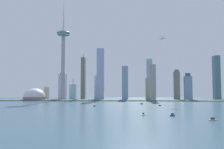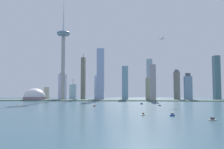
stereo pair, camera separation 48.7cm
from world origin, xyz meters
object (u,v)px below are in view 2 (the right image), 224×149
at_px(skyscraper_8, 98,87).
at_px(boat_5, 143,114).
at_px(boat_3, 172,115).
at_px(boat_4, 142,104).
at_px(boat_0, 212,119).
at_px(skyscraper_2, 148,89).
at_px(boat_1, 160,105).
at_px(channel_buoy_1, 17,105).
at_px(stadium_dome, 35,97).
at_px(skyscraper_5, 47,93).
at_px(skyscraper_6, 188,87).
at_px(skyscraper_9, 149,79).
at_px(skyscraper_1, 83,78).
at_px(skyscraper_7, 125,83).
at_px(skyscraper_3, 101,74).
at_px(skyscraper_12, 217,78).
at_px(skyscraper_10, 177,85).
at_px(airplane, 162,39).
at_px(observation_tower, 63,47).
at_px(skyscraper_4, 73,92).
at_px(channel_buoy_0, 61,103).
at_px(skyscraper_11, 153,83).
at_px(boat_2, 94,106).
at_px(skyscraper_0, 62,87).

distance_m(skyscraper_8, boat_5, 525.07).
height_order(boat_3, boat_4, boat_3).
bearing_deg(boat_0, boat_5, 144.49).
bearing_deg(skyscraper_2, boat_5, -97.15).
relative_size(skyscraper_8, boat_1, 7.27).
relative_size(boat_3, channel_buoy_1, 6.65).
height_order(stadium_dome, boat_4, stadium_dome).
bearing_deg(skyscraper_5, stadium_dome, -95.50).
bearing_deg(channel_buoy_1, skyscraper_6, 30.26).
bearing_deg(boat_0, boat_4, 98.22).
bearing_deg(skyscraper_5, skyscraper_9, 0.51).
distance_m(boat_4, boat_5, 234.33).
bearing_deg(boat_1, skyscraper_1, 54.97).
distance_m(stadium_dome, skyscraper_7, 307.73).
distance_m(skyscraper_3, skyscraper_12, 400.81).
relative_size(skyscraper_10, airplane, 4.03).
bearing_deg(skyscraper_7, skyscraper_8, 161.67).
height_order(observation_tower, skyscraper_2, observation_tower).
xyz_separation_m(skyscraper_4, channel_buoy_1, (-63.49, -299.00, -25.50)).
xyz_separation_m(observation_tower, boat_1, (280.89, -237.29, -175.57)).
relative_size(skyscraper_4, skyscraper_12, 0.48).
xyz_separation_m(skyscraper_9, channel_buoy_0, (-260.76, -230.56, -71.84)).
bearing_deg(boat_3, skyscraper_5, 50.87).
relative_size(skyscraper_8, channel_buoy_1, 40.83).
relative_size(skyscraper_5, boat_0, 4.44).
xyz_separation_m(observation_tower, boat_4, (245.01, -189.79, -175.10)).
height_order(skyscraper_4, airplane, airplane).
relative_size(skyscraper_4, boat_4, 10.83).
relative_size(skyscraper_7, skyscraper_8, 1.17).
relative_size(skyscraper_11, boat_2, 14.53).
xyz_separation_m(skyscraper_12, channel_buoy_0, (-488.09, -201.56, -75.12)).
bearing_deg(skyscraper_0, boat_1, -44.59).
bearing_deg(boat_5, skyscraper_7, 11.02).
xyz_separation_m(boat_0, airplane, (6.36, 371.49, 178.40)).
relative_size(skyscraper_11, boat_1, 8.24).
bearing_deg(skyscraper_11, skyscraper_3, 160.11).
distance_m(skyscraper_2, skyscraper_8, 182.76).
relative_size(skyscraper_9, boat_1, 10.54).
relative_size(skyscraper_7, skyscraper_10, 1.10).
height_order(skyscraper_1, skyscraper_8, skyscraper_1).
xyz_separation_m(stadium_dome, skyscraper_6, (508.74, 44.22, 31.71)).
bearing_deg(skyscraper_10, stadium_dome, -169.55).
bearing_deg(skyscraper_9, skyscraper_6, -22.07).
distance_m(skyscraper_3, skyscraper_10, 275.37).
bearing_deg(boat_1, skyscraper_4, 60.28).
xyz_separation_m(skyscraper_3, boat_1, (158.08, -271.78, -87.34)).
distance_m(skyscraper_6, skyscraper_9, 137.04).
height_order(skyscraper_0, boat_0, skyscraper_0).
height_order(skyscraper_9, channel_buoy_0, skyscraper_9).
bearing_deg(skyscraper_11, boat_2, -123.35).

